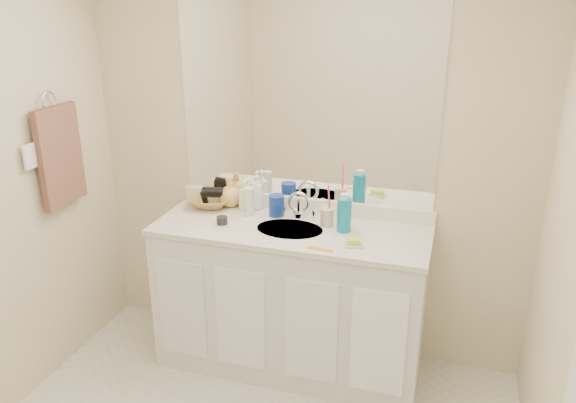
% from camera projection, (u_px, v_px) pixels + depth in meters
% --- Properties ---
extents(wall_back, '(2.60, 0.02, 2.40)m').
position_uv_depth(wall_back, '(305.00, 158.00, 3.22)').
color(wall_back, beige).
rests_on(wall_back, floor).
extents(vanity_cabinet, '(1.50, 0.55, 0.85)m').
position_uv_depth(vanity_cabinet, '(291.00, 300.00, 3.24)').
color(vanity_cabinet, silver).
rests_on(vanity_cabinet, floor).
extents(countertop, '(1.52, 0.57, 0.03)m').
position_uv_depth(countertop, '(291.00, 230.00, 3.09)').
color(countertop, silver).
rests_on(countertop, vanity_cabinet).
extents(backsplash, '(1.52, 0.03, 0.08)m').
position_uv_depth(backsplash, '(304.00, 205.00, 3.30)').
color(backsplash, white).
rests_on(backsplash, countertop).
extents(sink_basin, '(0.37, 0.37, 0.02)m').
position_uv_depth(sink_basin, '(290.00, 231.00, 3.07)').
color(sink_basin, beige).
rests_on(sink_basin, countertop).
extents(faucet, '(0.02, 0.02, 0.11)m').
position_uv_depth(faucet, '(299.00, 208.00, 3.21)').
color(faucet, silver).
rests_on(faucet, countertop).
extents(mirror, '(1.48, 0.01, 1.20)m').
position_uv_depth(mirror, '(305.00, 96.00, 3.09)').
color(mirror, white).
rests_on(mirror, wall_back).
extents(blue_mug, '(0.09, 0.09, 0.12)m').
position_uv_depth(blue_mug, '(277.00, 205.00, 3.23)').
color(blue_mug, navy).
rests_on(blue_mug, countertop).
extents(tan_cup, '(0.09, 0.09, 0.10)m').
position_uv_depth(tan_cup, '(327.00, 217.00, 3.09)').
color(tan_cup, beige).
rests_on(tan_cup, countertop).
extents(toothbrush, '(0.02, 0.04, 0.19)m').
position_uv_depth(toothbrush, '(329.00, 200.00, 3.06)').
color(toothbrush, '#FF437C').
rests_on(toothbrush, tan_cup).
extents(mouthwash_bottle, '(0.09, 0.09, 0.19)m').
position_uv_depth(mouthwash_bottle, '(344.00, 215.00, 3.01)').
color(mouthwash_bottle, '#0E82A9').
rests_on(mouthwash_bottle, countertop).
extents(soap_dish, '(0.12, 0.11, 0.01)m').
position_uv_depth(soap_dish, '(354.00, 245.00, 2.86)').
color(soap_dish, silver).
rests_on(soap_dish, countertop).
extents(green_soap, '(0.08, 0.06, 0.03)m').
position_uv_depth(green_soap, '(354.00, 241.00, 2.86)').
color(green_soap, '#AEDF36').
rests_on(green_soap, soap_dish).
extents(orange_comb, '(0.13, 0.04, 0.01)m').
position_uv_depth(orange_comb, '(320.00, 249.00, 2.82)').
color(orange_comb, orange).
rests_on(orange_comb, countertop).
extents(dark_jar, '(0.07, 0.07, 0.04)m').
position_uv_depth(dark_jar, '(222.00, 220.00, 3.12)').
color(dark_jar, black).
rests_on(dark_jar, countertop).
extents(extra_white_bottle, '(0.05, 0.05, 0.17)m').
position_uv_depth(extra_white_bottle, '(249.00, 202.00, 3.22)').
color(extra_white_bottle, white).
rests_on(extra_white_bottle, countertop).
extents(soap_bottle_white, '(0.10, 0.10, 0.21)m').
position_uv_depth(soap_bottle_white, '(257.00, 192.00, 3.32)').
color(soap_bottle_white, white).
rests_on(soap_bottle_white, countertop).
extents(soap_bottle_cream, '(0.10, 0.10, 0.19)m').
position_uv_depth(soap_bottle_cream, '(248.00, 194.00, 3.31)').
color(soap_bottle_cream, '#FFF3CF').
rests_on(soap_bottle_cream, countertop).
extents(soap_bottle_yellow, '(0.17, 0.17, 0.17)m').
position_uv_depth(soap_bottle_yellow, '(230.00, 192.00, 3.37)').
color(soap_bottle_yellow, '#E3B158').
rests_on(soap_bottle_yellow, countertop).
extents(wicker_basket, '(0.30, 0.30, 0.07)m').
position_uv_depth(wicker_basket, '(210.00, 201.00, 3.38)').
color(wicker_basket, olive).
rests_on(wicker_basket, countertop).
extents(hair_dryer, '(0.14, 0.09, 0.06)m').
position_uv_depth(hair_dryer, '(213.00, 192.00, 3.36)').
color(hair_dryer, black).
rests_on(hair_dryer, wicker_basket).
extents(towel_ring, '(0.01, 0.11, 0.11)m').
position_uv_depth(towel_ring, '(49.00, 101.00, 2.98)').
color(towel_ring, silver).
rests_on(towel_ring, wall_left).
extents(hand_towel, '(0.04, 0.32, 0.55)m').
position_uv_depth(hand_towel, '(60.00, 156.00, 3.08)').
color(hand_towel, '#50332A').
rests_on(hand_towel, towel_ring).
extents(switch_plate, '(0.01, 0.08, 0.13)m').
position_uv_depth(switch_plate, '(30.00, 156.00, 2.89)').
color(switch_plate, white).
rests_on(switch_plate, wall_left).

